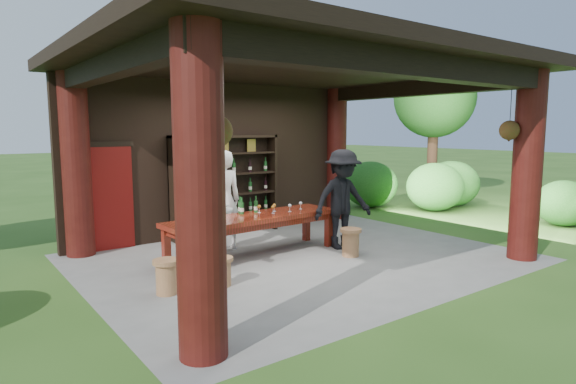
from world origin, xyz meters
TOP-DOWN VIEW (x-y plane):
  - ground at (0.00, 0.00)m, footprint 90.00×90.00m
  - pavilion at (-0.01, 0.43)m, footprint 7.50×6.00m
  - wine_shelf at (-0.16, 2.45)m, footprint 2.47×0.38m
  - tasting_table at (-0.62, 0.60)m, footprint 3.40×1.02m
  - stool_near_left at (-1.92, -0.55)m, footprint 0.33×0.33m
  - stool_near_right at (0.78, -0.47)m, footprint 0.39×0.39m
  - stool_far_left at (-2.71, -0.40)m, footprint 0.38×0.38m
  - host at (-0.82, 1.37)m, footprint 0.77×0.58m
  - guest_woman at (-1.74, 0.06)m, footprint 1.09×0.98m
  - guest_man at (1.07, 0.08)m, footprint 1.34×0.91m
  - table_bottles at (-0.61, 0.88)m, footprint 0.38×0.17m
  - table_glasses at (-0.01, 0.65)m, footprint 0.93×0.32m
  - napkin_basket at (-1.72, 0.50)m, footprint 0.27×0.19m
  - shrubs at (1.60, 0.76)m, footprint 17.59×8.21m
  - trees at (3.60, 1.74)m, footprint 20.51×9.45m

SIDE VIEW (x-z plane):
  - ground at x=0.00m, z-range 0.00..0.00m
  - stool_near_left at x=-1.92m, z-range 0.01..0.45m
  - stool_far_left at x=-2.71m, z-range 0.01..0.51m
  - stool_near_right at x=0.78m, z-range 0.02..0.53m
  - shrubs at x=1.60m, z-range -0.13..1.23m
  - tasting_table at x=-0.62m, z-range 0.26..1.01m
  - napkin_basket at x=-1.72m, z-range 0.75..0.89m
  - table_glasses at x=-0.01m, z-range 0.75..0.90m
  - table_bottles at x=-0.61m, z-range 0.75..1.06m
  - guest_woman at x=-1.74m, z-range 0.00..1.83m
  - host at x=-0.82m, z-range 0.00..1.91m
  - guest_man at x=1.07m, z-range 0.00..1.92m
  - wine_shelf at x=-0.16m, z-range 0.00..2.18m
  - pavilion at x=-0.01m, z-range 0.33..3.93m
  - trees at x=3.60m, z-range 0.97..5.77m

